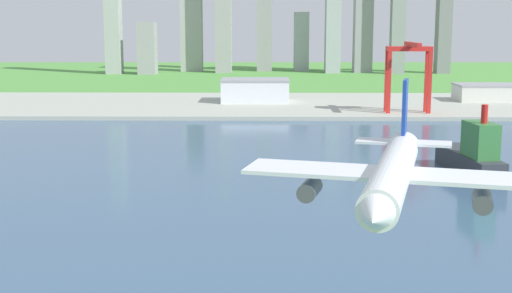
# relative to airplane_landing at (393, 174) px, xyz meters

# --- Properties ---
(ground_plane) EXTENTS (2400.00, 2400.00, 0.00)m
(ground_plane) POSITION_rel_airplane_landing_xyz_m (-1.98, 200.29, -38.56)
(ground_plane) COLOR #50933F
(water_bay) EXTENTS (840.00, 360.00, 0.15)m
(water_bay) POSITION_rel_airplane_landing_xyz_m (-1.98, 140.29, -38.48)
(water_bay) COLOR #385675
(water_bay) RESTS_ON ground
(industrial_pier) EXTENTS (840.00, 140.00, 2.50)m
(industrial_pier) POSITION_rel_airplane_landing_xyz_m (-1.98, 390.29, -37.31)
(industrial_pier) COLOR #A1A79A
(industrial_pier) RESTS_ON ground
(airplane_landing) EXTENTS (37.76, 42.13, 13.97)m
(airplane_landing) POSITION_rel_airplane_landing_xyz_m (0.00, 0.00, 0.00)
(airplane_landing) COLOR silver
(container_barge) EXTENTS (14.91, 45.57, 27.63)m
(container_barge) POSITION_rel_airplane_landing_xyz_m (60.99, 173.44, -30.83)
(container_barge) COLOR #2D3338
(container_barge) RESTS_ON water_bay
(port_crane_red) EXTENTS (26.57, 38.16, 42.37)m
(port_crane_red) POSITION_rel_airplane_landing_xyz_m (70.00, 340.07, -5.62)
(port_crane_red) COLOR red
(port_crane_red) RESTS_ON industrial_pier
(warehouse_main) EXTENTS (46.41, 32.09, 15.66)m
(warehouse_main) POSITION_rel_airplane_landing_xyz_m (-22.69, 398.74, -28.21)
(warehouse_main) COLOR silver
(warehouse_main) RESTS_ON industrial_pier
(warehouse_annex) EXTENTS (42.02, 28.64, 11.53)m
(warehouse_annex) POSITION_rel_airplane_landing_xyz_m (138.02, 408.00, -30.27)
(warehouse_annex) COLOR silver
(warehouse_annex) RESTS_ON industrial_pier
(distant_skyline) EXTENTS (379.55, 82.69, 151.89)m
(distant_skyline) POSITION_rel_airplane_landing_xyz_m (-7.29, 720.63, 25.81)
(distant_skyline) COLOR #A1A5A4
(distant_skyline) RESTS_ON ground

